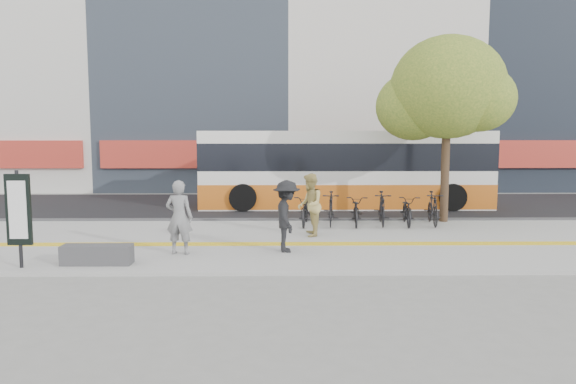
{
  "coord_description": "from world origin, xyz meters",
  "views": [
    {
      "loc": [
        1.67,
        -13.43,
        3.12
      ],
      "look_at": [
        1.85,
        2.0,
        1.4
      ],
      "focal_mm": 33.59,
      "sensor_mm": 36.0,
      "label": 1
    }
  ],
  "objects_px": {
    "signboard": "(18,211)",
    "street_tree": "(446,90)",
    "pedestrian_tan": "(310,205)",
    "pedestrian_dark": "(287,216)",
    "bench": "(97,255)",
    "bus": "(345,171)",
    "seated_woman": "(179,217)"
  },
  "relations": [
    {
      "from": "seated_woman",
      "to": "pedestrian_tan",
      "type": "height_order",
      "value": "seated_woman"
    },
    {
      "from": "signboard",
      "to": "pedestrian_tan",
      "type": "relative_size",
      "value": 1.2
    },
    {
      "from": "pedestrian_tan",
      "to": "pedestrian_dark",
      "type": "height_order",
      "value": "pedestrian_tan"
    },
    {
      "from": "bus",
      "to": "pedestrian_tan",
      "type": "height_order",
      "value": "bus"
    },
    {
      "from": "pedestrian_tan",
      "to": "bus",
      "type": "bearing_deg",
      "value": 165.71
    },
    {
      "from": "bench",
      "to": "street_tree",
      "type": "distance_m",
      "value": 12.23
    },
    {
      "from": "bench",
      "to": "pedestrian_tan",
      "type": "relative_size",
      "value": 0.87
    },
    {
      "from": "street_tree",
      "to": "pedestrian_dark",
      "type": "relative_size",
      "value": 3.45
    },
    {
      "from": "street_tree",
      "to": "pedestrian_dark",
      "type": "distance_m",
      "value": 7.98
    },
    {
      "from": "bus",
      "to": "seated_woman",
      "type": "bearing_deg",
      "value": -120.6
    },
    {
      "from": "pedestrian_tan",
      "to": "pedestrian_dark",
      "type": "bearing_deg",
      "value": -17.6
    },
    {
      "from": "bus",
      "to": "pedestrian_dark",
      "type": "distance_m",
      "value": 8.77
    },
    {
      "from": "pedestrian_tan",
      "to": "bench",
      "type": "bearing_deg",
      "value": -55.56
    },
    {
      "from": "signboard",
      "to": "bus",
      "type": "bearing_deg",
      "value": 49.87
    },
    {
      "from": "street_tree",
      "to": "bus",
      "type": "xyz_separation_m",
      "value": [
        -2.95,
        3.68,
        -2.99
      ]
    },
    {
      "from": "bench",
      "to": "signboard",
      "type": "xyz_separation_m",
      "value": [
        -1.6,
        -0.31,
        1.06
      ]
    },
    {
      "from": "pedestrian_tan",
      "to": "seated_woman",
      "type": "bearing_deg",
      "value": -54.53
    },
    {
      "from": "bench",
      "to": "pedestrian_dark",
      "type": "xyz_separation_m",
      "value": [
        4.39,
        1.3,
        0.69
      ]
    },
    {
      "from": "street_tree",
      "to": "bus",
      "type": "distance_m",
      "value": 5.58
    },
    {
      "from": "signboard",
      "to": "street_tree",
      "type": "relative_size",
      "value": 0.35
    },
    {
      "from": "signboard",
      "to": "pedestrian_tan",
      "type": "bearing_deg",
      "value": 28.65
    },
    {
      "from": "bench",
      "to": "street_tree",
      "type": "height_order",
      "value": "street_tree"
    },
    {
      "from": "seated_woman",
      "to": "signboard",
      "type": "bearing_deg",
      "value": 29.52
    },
    {
      "from": "pedestrian_dark",
      "to": "pedestrian_tan",
      "type": "bearing_deg",
      "value": -23.01
    },
    {
      "from": "bench",
      "to": "pedestrian_tan",
      "type": "height_order",
      "value": "pedestrian_tan"
    },
    {
      "from": "bus",
      "to": "seated_woman",
      "type": "xyz_separation_m",
      "value": [
        -5.12,
        -8.66,
        -0.51
      ]
    },
    {
      "from": "bench",
      "to": "street_tree",
      "type": "relative_size",
      "value": 0.25
    },
    {
      "from": "signboard",
      "to": "bus",
      "type": "relative_size",
      "value": 0.19
    },
    {
      "from": "seated_woman",
      "to": "pedestrian_dark",
      "type": "bearing_deg",
      "value": -167.1
    },
    {
      "from": "street_tree",
      "to": "pedestrian_tan",
      "type": "xyz_separation_m",
      "value": [
        -4.69,
        -2.67,
        -3.51
      ]
    },
    {
      "from": "signboard",
      "to": "pedestrian_tan",
      "type": "height_order",
      "value": "signboard"
    },
    {
      "from": "bench",
      "to": "seated_woman",
      "type": "bearing_deg",
      "value": 31.25
    }
  ]
}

